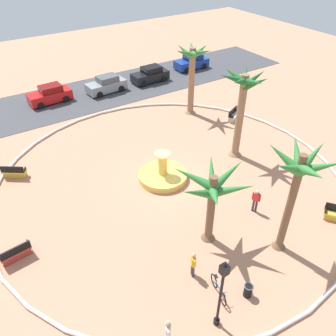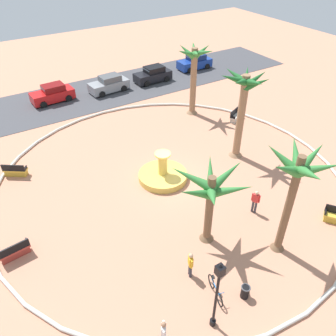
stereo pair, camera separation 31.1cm
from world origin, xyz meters
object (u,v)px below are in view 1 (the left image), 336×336
at_px(bicycle_red_frame, 218,289).
at_px(parked_car_leftmost, 50,95).
at_px(palm_tree_far_side, 192,67).
at_px(trash_bin, 248,290).
at_px(person_cyclist_photo, 193,263).
at_px(parked_car_rightmost, 192,62).
at_px(parked_car_third, 150,75).
at_px(person_cyclist_helmet, 168,332).
at_px(fountain, 163,175).
at_px(bench_southeast, 14,173).
at_px(palm_tree_by_curb, 212,191).
at_px(bench_east, 234,116).
at_px(palm_tree_mid_plaza, 298,177).
at_px(parked_car_second, 106,85).
at_px(palm_tree_near_fountain, 242,98).
at_px(bench_north, 16,254).
at_px(lamppost, 221,291).
at_px(person_pedestrian_stroll, 256,200).

xyz_separation_m(bicycle_red_frame, parked_car_leftmost, (-0.13, 25.13, 0.40)).
xyz_separation_m(palm_tree_far_side, trash_bin, (-8.79, -16.85, -3.87)).
relative_size(palm_tree_far_side, person_cyclist_photo, 3.86).
distance_m(trash_bin, parked_car_rightmost, 30.22).
bearing_deg(parked_car_third, trash_bin, -110.54).
bearing_deg(trash_bin, person_cyclist_helmet, 178.82).
xyz_separation_m(fountain, bench_southeast, (-8.50, 5.71, 0.04)).
bearing_deg(parked_car_third, palm_tree_by_curb, -112.34).
height_order(palm_tree_by_curb, trash_bin, palm_tree_by_curb).
height_order(fountain, parked_car_rightmost, fountain).
bearing_deg(parked_car_leftmost, parked_car_third, -4.39).
distance_m(fountain, person_cyclist_helmet, 11.41).
bearing_deg(palm_tree_by_curb, bicycle_red_frame, -120.59).
bearing_deg(parked_car_rightmost, bench_east, -109.11).
xyz_separation_m(person_cyclist_photo, parked_car_third, (10.93, 22.77, -0.12)).
bearing_deg(bicycle_red_frame, palm_tree_mid_plaza, 6.07).
height_order(bench_southeast, parked_car_leftmost, parked_car_leftmost).
bearing_deg(bicycle_red_frame, parked_car_second, 77.42).
distance_m(person_cyclist_photo, parked_car_rightmost, 29.07).
xyz_separation_m(bench_southeast, parked_car_second, (11.38, 9.67, 0.43)).
height_order(bench_east, parked_car_leftmost, parked_car_leftmost).
distance_m(bench_east, parked_car_leftmost, 17.54).
distance_m(palm_tree_near_fountain, parked_car_second, 16.61).
bearing_deg(palm_tree_near_fountain, trash_bin, -128.89).
relative_size(bicycle_red_frame, parked_car_third, 0.41).
bearing_deg(bench_north, bicycle_red_frame, -44.44).
bearing_deg(lamppost, bench_southeast, 107.28).
bearing_deg(parked_car_rightmost, palm_tree_mid_plaza, -115.84).
relative_size(lamppost, person_pedestrian_stroll, 2.54).
distance_m(bench_east, lamppost, 19.47).
bearing_deg(parked_car_third, parked_car_leftmost, 175.61).
bearing_deg(bench_north, palm_tree_mid_plaza, -29.34).
relative_size(trash_bin, bicycle_red_frame, 0.44).
relative_size(bench_north, parked_car_leftmost, 0.40).
height_order(bench_north, trash_bin, bench_north).
distance_m(bicycle_red_frame, parked_car_third, 26.50).
bearing_deg(person_pedestrian_stroll, parked_car_third, 76.62).
relative_size(palm_tree_far_side, parked_car_rightmost, 1.54).
distance_m(parked_car_leftmost, parked_car_second, 5.62).
xyz_separation_m(bench_north, bench_southeast, (1.62, 7.34, 0.00)).
height_order(lamppost, parked_car_rightmost, lamppost).
height_order(palm_tree_by_curb, parked_car_rightmost, palm_tree_by_curb).
distance_m(palm_tree_far_side, person_cyclist_helmet, 21.60).
xyz_separation_m(palm_tree_mid_plaza, parked_car_third, (5.82, 23.81, -4.00)).
bearing_deg(bench_north, person_pedestrian_stroll, -17.48).
distance_m(bench_southeast, trash_bin, 17.09).
relative_size(palm_tree_by_curb, person_pedestrian_stroll, 2.81).
xyz_separation_m(bench_north, bicycle_red_frame, (7.55, -7.41, 0.04)).
xyz_separation_m(bench_southeast, parked_car_leftmost, (5.80, 10.38, 0.43)).
relative_size(bench_north, parked_car_second, 0.40).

